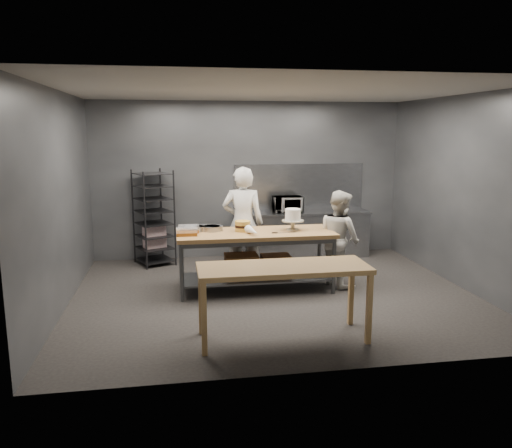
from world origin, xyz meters
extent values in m
plane|color=black|center=(0.00, 0.00, 0.00)|extent=(6.00, 6.00, 0.00)
cube|color=#4C4F54|center=(0.00, 2.50, 1.50)|extent=(6.00, 0.04, 3.00)
cube|color=olive|center=(-0.24, 0.29, 0.89)|extent=(2.40, 0.90, 0.06)
cube|color=#47494C|center=(-0.24, 0.29, 0.20)|extent=(2.25, 0.75, 0.03)
cylinder|color=#47494C|center=(-1.38, -0.10, 0.43)|extent=(0.06, 0.06, 0.86)
cylinder|color=#47494C|center=(-1.38, 0.68, 0.43)|extent=(0.06, 0.06, 0.86)
cylinder|color=#47494C|center=(0.90, -0.10, 0.43)|extent=(0.06, 0.06, 0.86)
cylinder|color=#47494C|center=(0.90, 0.68, 0.43)|extent=(0.06, 0.06, 0.86)
cube|color=brown|center=(-0.46, 0.31, 0.39)|extent=(0.50, 0.40, 0.35)
cube|color=brown|center=(0.10, 0.37, 0.36)|extent=(0.45, 0.38, 0.30)
cube|color=olive|center=(-0.22, -1.62, 0.87)|extent=(2.00, 0.70, 0.06)
cube|color=olive|center=(-1.17, -1.92, 0.42)|extent=(0.06, 0.06, 0.84)
cube|color=olive|center=(-1.17, -1.32, 0.42)|extent=(0.06, 0.06, 0.84)
cube|color=olive|center=(0.73, -1.92, 0.42)|extent=(0.06, 0.06, 0.84)
cube|color=olive|center=(0.73, -1.32, 0.42)|extent=(0.06, 0.06, 0.84)
cube|color=slate|center=(1.00, 2.18, 0.88)|extent=(2.60, 0.60, 0.04)
cube|color=slate|center=(1.00, 2.18, 0.43)|extent=(2.56, 0.56, 0.86)
cube|color=slate|center=(1.00, 2.48, 1.35)|extent=(2.60, 0.02, 0.90)
cube|color=black|center=(-1.84, 2.10, 0.88)|extent=(0.81, 0.84, 1.75)
cube|color=white|center=(-1.84, 2.10, 0.54)|extent=(0.44, 0.37, 0.45)
imported|color=silver|center=(-0.35, 0.94, 0.94)|extent=(0.76, 0.58, 1.87)
imported|color=beige|center=(1.12, 0.33, 0.76)|extent=(0.78, 0.89, 1.53)
imported|color=black|center=(0.70, 2.18, 1.05)|extent=(0.54, 0.37, 0.30)
cylinder|color=#A79E85|center=(0.35, 0.32, 0.93)|extent=(0.20, 0.20, 0.02)
cylinder|color=#A79E85|center=(0.35, 0.32, 1.00)|extent=(0.06, 0.06, 0.12)
cylinder|color=#A79E85|center=(0.35, 0.32, 1.07)|extent=(0.34, 0.34, 0.02)
cylinder|color=white|center=(0.35, 0.32, 1.17)|extent=(0.24, 0.24, 0.18)
cylinder|color=gold|center=(-0.43, 0.38, 0.95)|extent=(0.24, 0.24, 0.06)
cylinder|color=black|center=(-0.43, 0.38, 1.00)|extent=(0.24, 0.24, 0.04)
cylinder|color=gold|center=(-0.43, 0.38, 1.05)|extent=(0.24, 0.24, 0.06)
cylinder|color=gray|center=(-1.01, 0.53, 0.96)|extent=(0.27, 0.27, 0.07)
cylinder|color=gray|center=(-0.85, 0.49, 0.96)|extent=(0.26, 0.26, 0.07)
cylinder|color=gray|center=(-1.17, 0.50, 0.96)|extent=(0.30, 0.30, 0.07)
cylinder|color=gray|center=(-0.90, 0.47, 0.96)|extent=(0.27, 0.27, 0.07)
cone|color=white|center=(-0.32, 0.05, 0.98)|extent=(0.20, 0.40, 0.12)
cube|color=slate|center=(0.21, 0.13, 0.92)|extent=(0.28, 0.02, 0.00)
cube|color=black|center=(0.03, 0.13, 0.93)|extent=(0.09, 0.02, 0.02)
cube|color=#AA6022|center=(-1.29, 0.19, 0.95)|extent=(0.30, 0.20, 0.05)
cube|color=silver|center=(-1.29, 0.19, 1.00)|extent=(0.31, 0.21, 0.06)
cube|color=#AA6022|center=(-1.25, 0.41, 0.95)|extent=(0.30, 0.20, 0.05)
cube|color=silver|center=(-1.25, 0.41, 1.00)|extent=(0.31, 0.21, 0.06)
camera|label=1|loc=(-1.45, -7.10, 2.45)|focal=35.00mm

